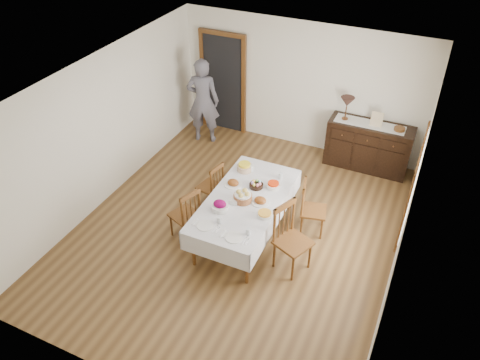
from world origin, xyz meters
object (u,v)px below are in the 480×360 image
at_px(chair_right_near, 290,237).
at_px(table_lamp, 347,102).
at_px(chair_left_near, 186,214).
at_px(chair_left_far, 212,185).
at_px(person, 203,98).
at_px(chair_right_far, 311,208).
at_px(sideboard, 368,146).
at_px(dining_table, 245,203).

relative_size(chair_right_near, table_lamp, 2.42).
relative_size(chair_left_near, chair_left_far, 1.09).
bearing_deg(person, chair_right_far, 130.54).
xyz_separation_m(chair_right_near, person, (-2.89, 2.71, 0.41)).
height_order(chair_left_far, person, person).
bearing_deg(sideboard, dining_table, -115.82).
relative_size(chair_left_far, chair_right_near, 0.80).
distance_m(chair_right_far, sideboard, 2.30).
distance_m(dining_table, sideboard, 3.10).
bearing_deg(dining_table, sideboard, 63.91).
bearing_deg(chair_right_near, chair_left_far, 88.51).
bearing_deg(chair_right_far, person, 44.96).
relative_size(chair_left_far, sideboard, 0.57).
bearing_deg(dining_table, table_lamp, 73.07).
bearing_deg(chair_left_far, chair_right_far, 105.20).
bearing_deg(dining_table, chair_left_far, 151.73).
bearing_deg(dining_table, chair_left_near, -152.32).
bearing_deg(table_lamp, chair_right_near, -89.15).
height_order(chair_left_near, chair_right_far, chair_left_near).
distance_m(chair_left_near, chair_left_far, 0.88).
bearing_deg(chair_left_far, person, -136.16).
bearing_deg(chair_left_near, person, -135.69).
bearing_deg(chair_left_near, chair_right_near, 114.76).
distance_m(chair_left_near, sideboard, 3.89).
height_order(dining_table, chair_right_near, chair_right_near).
height_order(chair_right_far, table_lamp, table_lamp).
bearing_deg(dining_table, chair_right_near, -21.09).
bearing_deg(person, dining_table, 113.11).
bearing_deg(table_lamp, chair_left_near, -117.24).
bearing_deg(person, chair_left_near, 95.81).
bearing_deg(sideboard, chair_right_near, -98.64).
bearing_deg(chair_right_far, table_lamp, -10.66).
height_order(chair_right_near, person, person).
bearing_deg(table_lamp, sideboard, 1.94).
height_order(dining_table, table_lamp, table_lamp).
xyz_separation_m(dining_table, chair_left_near, (-0.82, -0.44, -0.17)).
height_order(dining_table, sideboard, sideboard).
distance_m(dining_table, table_lamp, 2.96).
bearing_deg(dining_table, person, 130.08).
height_order(sideboard, table_lamp, table_lamp).
height_order(dining_table, chair_left_far, chair_left_far).
height_order(chair_left_far, chair_right_far, chair_right_far).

